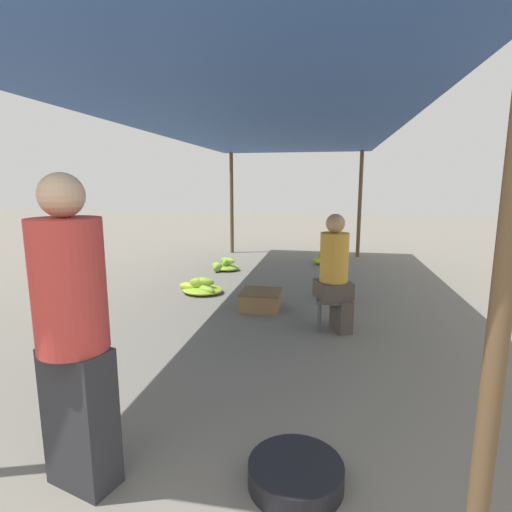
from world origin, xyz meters
The scene contains 13 objects.
canopy_post_front_right centered at (1.39, 0.30, 1.11)m, with size 0.08×0.08×2.23m, color brown.
canopy_post_back_left centered at (-1.39, 7.54, 1.11)m, with size 0.08×0.08×2.23m, color brown.
canopy_post_back_right centered at (1.39, 7.54, 1.11)m, with size 0.08×0.08×2.23m, color brown.
canopy_tarp centered at (0.00, 3.92, 2.25)m, with size 3.19×7.64×0.04m, color #33569E.
vendor_foreground centered at (-0.45, 0.47, 0.84)m, with size 0.42×0.42×1.61m.
stool centered at (0.84, 3.02, 0.29)m, with size 0.34×0.34×0.35m.
vendor_seated centered at (0.86, 3.02, 0.64)m, with size 0.45×0.45×1.25m.
basin_black centered at (0.65, 0.66, 0.06)m, with size 0.50×0.50×0.12m.
banana_pile_left_0 centered at (-1.01, 4.13, 0.08)m, with size 0.67×0.56×0.24m.
banana_pile_left_1 centered at (-1.07, 5.65, 0.08)m, with size 0.53×0.50×0.24m.
banana_pile_right_0 centered at (0.67, 6.57, 0.11)m, with size 0.41×0.35×0.27m.
banana_pile_right_1 centered at (0.86, 4.22, 0.09)m, with size 0.51×0.48×0.26m.
crate_near centered at (-0.04, 3.57, 0.12)m, with size 0.49×0.49×0.23m.
Camera 1 is at (0.78, -1.20, 1.56)m, focal length 28.00 mm.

